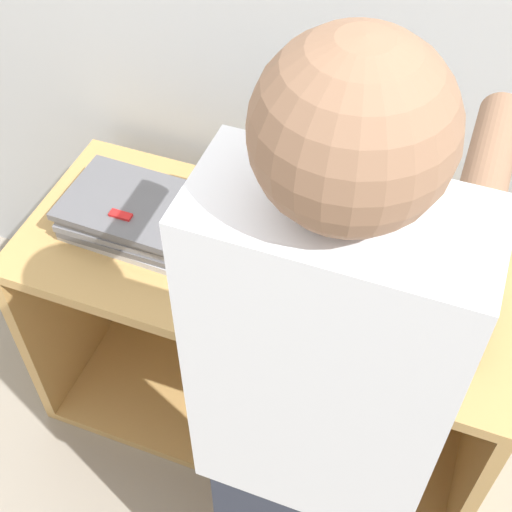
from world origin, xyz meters
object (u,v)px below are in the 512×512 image
laptop_stack_left (135,213)px  person (313,449)px  laptop_open (275,235)px  laptop_stack_right (413,291)px

laptop_stack_left → person: (0.67, -0.54, 0.11)m
person → laptop_open: bearing=115.8°
laptop_stack_left → person: 0.86m
laptop_open → laptop_stack_right: laptop_open is taller
laptop_open → laptop_stack_left: laptop_open is taller
laptop_open → person: (0.28, -0.59, 0.10)m
laptop_stack_left → laptop_stack_right: bearing=-0.0°
laptop_stack_right → person: (-0.09, -0.54, 0.11)m
laptop_stack_right → person: bearing=-99.9°
laptop_open → laptop_stack_left: size_ratio=0.96×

